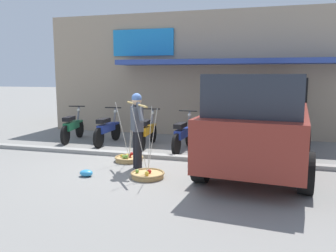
{
  "coord_description": "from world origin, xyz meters",
  "views": [
    {
      "loc": [
        2.56,
        -7.31,
        2.08
      ],
      "look_at": [
        0.36,
        0.6,
        0.85
      ],
      "focal_mm": 36.36,
      "sensor_mm": 36.0,
      "label": 1
    }
  ],
  "objects_px": {
    "motorcycle_end_of_row": "(183,135)",
    "parked_truck": "(261,119)",
    "fruit_vendor": "(137,126)",
    "motorcycle_nearest_shop": "(72,127)",
    "motorcycle_second_in_row": "(107,129)",
    "wooden_crate": "(225,141)",
    "fruit_basket_left_side": "(129,158)",
    "motorcycle_third_in_row": "(147,131)",
    "fruit_basket_right_side": "(148,174)",
    "plastic_litter_bag": "(86,173)"
  },
  "relations": [
    {
      "from": "motorcycle_end_of_row",
      "to": "parked_truck",
      "type": "distance_m",
      "value": 2.51
    },
    {
      "from": "fruit_vendor",
      "to": "motorcycle_nearest_shop",
      "type": "distance_m",
      "value": 4.04
    },
    {
      "from": "motorcycle_second_in_row",
      "to": "motorcycle_nearest_shop",
      "type": "bearing_deg",
      "value": 174.03
    },
    {
      "from": "wooden_crate",
      "to": "fruit_basket_left_side",
      "type": "bearing_deg",
      "value": -131.19
    },
    {
      "from": "motorcycle_second_in_row",
      "to": "wooden_crate",
      "type": "distance_m",
      "value": 3.56
    },
    {
      "from": "fruit_vendor",
      "to": "motorcycle_third_in_row",
      "type": "bearing_deg",
      "value": 103.67
    },
    {
      "from": "fruit_basket_right_side",
      "to": "plastic_litter_bag",
      "type": "bearing_deg",
      "value": -168.71
    },
    {
      "from": "fruit_basket_right_side",
      "to": "motorcycle_nearest_shop",
      "type": "xyz_separation_m",
      "value": [
        -3.57,
        3.07,
        0.38
      ]
    },
    {
      "from": "motorcycle_second_in_row",
      "to": "parked_truck",
      "type": "relative_size",
      "value": 0.37
    },
    {
      "from": "fruit_vendor",
      "to": "fruit_basket_right_side",
      "type": "relative_size",
      "value": 1.17
    },
    {
      "from": "fruit_vendor",
      "to": "motorcycle_nearest_shop",
      "type": "relative_size",
      "value": 0.94
    },
    {
      "from": "fruit_vendor",
      "to": "motorcycle_second_in_row",
      "type": "relative_size",
      "value": 0.93
    },
    {
      "from": "motorcycle_end_of_row",
      "to": "plastic_litter_bag",
      "type": "height_order",
      "value": "motorcycle_end_of_row"
    },
    {
      "from": "motorcycle_nearest_shop",
      "to": "motorcycle_second_in_row",
      "type": "distance_m",
      "value": 1.28
    },
    {
      "from": "fruit_vendor",
      "to": "motorcycle_nearest_shop",
      "type": "xyz_separation_m",
      "value": [
        -3.14,
        2.49,
        -0.52
      ]
    },
    {
      "from": "motorcycle_second_in_row",
      "to": "motorcycle_end_of_row",
      "type": "bearing_deg",
      "value": -7.36
    },
    {
      "from": "fruit_vendor",
      "to": "motorcycle_end_of_row",
      "type": "distance_m",
      "value": 2.18
    },
    {
      "from": "fruit_basket_left_side",
      "to": "motorcycle_second_in_row",
      "type": "xyz_separation_m",
      "value": [
        -1.42,
        1.78,
        0.38
      ]
    },
    {
      "from": "motorcycle_nearest_shop",
      "to": "fruit_basket_left_side",
      "type": "bearing_deg",
      "value": -35.36
    },
    {
      "from": "parked_truck",
      "to": "wooden_crate",
      "type": "height_order",
      "value": "parked_truck"
    },
    {
      "from": "motorcycle_third_in_row",
      "to": "parked_truck",
      "type": "relative_size",
      "value": 0.37
    },
    {
      "from": "motorcycle_third_in_row",
      "to": "motorcycle_nearest_shop",
      "type": "bearing_deg",
      "value": 175.8
    },
    {
      "from": "fruit_basket_left_side",
      "to": "wooden_crate",
      "type": "height_order",
      "value": "fruit_basket_left_side"
    },
    {
      "from": "fruit_basket_right_side",
      "to": "parked_truck",
      "type": "distance_m",
      "value": 2.79
    },
    {
      "from": "fruit_vendor",
      "to": "motorcycle_end_of_row",
      "type": "bearing_deg",
      "value": 74.37
    },
    {
      "from": "motorcycle_third_in_row",
      "to": "parked_truck",
      "type": "xyz_separation_m",
      "value": [
        3.19,
        -1.53,
        0.68
      ]
    },
    {
      "from": "motorcycle_third_in_row",
      "to": "wooden_crate",
      "type": "xyz_separation_m",
      "value": [
        2.19,
        0.65,
        -0.29
      ]
    },
    {
      "from": "motorcycle_second_in_row",
      "to": "parked_truck",
      "type": "height_order",
      "value": "parked_truck"
    },
    {
      "from": "motorcycle_second_in_row",
      "to": "motorcycle_end_of_row",
      "type": "distance_m",
      "value": 2.45
    },
    {
      "from": "fruit_basket_right_side",
      "to": "fruit_basket_left_side",
      "type": "bearing_deg",
      "value": 127.2
    },
    {
      "from": "fruit_basket_left_side",
      "to": "motorcycle_nearest_shop",
      "type": "xyz_separation_m",
      "value": [
        -2.7,
        1.91,
        0.38
      ]
    },
    {
      "from": "motorcycle_third_in_row",
      "to": "wooden_crate",
      "type": "relative_size",
      "value": 4.14
    },
    {
      "from": "motorcycle_nearest_shop",
      "to": "plastic_litter_bag",
      "type": "bearing_deg",
      "value": -55.12
    },
    {
      "from": "fruit_basket_right_side",
      "to": "motorcycle_nearest_shop",
      "type": "bearing_deg",
      "value": 139.34
    },
    {
      "from": "parked_truck",
      "to": "plastic_litter_bag",
      "type": "xyz_separation_m",
      "value": [
        -3.45,
        -1.6,
        -1.06
      ]
    },
    {
      "from": "fruit_vendor",
      "to": "motorcycle_end_of_row",
      "type": "xyz_separation_m",
      "value": [
        0.57,
        2.04,
        -0.52
      ]
    },
    {
      "from": "parked_truck",
      "to": "fruit_basket_left_side",
      "type": "bearing_deg",
      "value": -176.36
    },
    {
      "from": "motorcycle_second_in_row",
      "to": "wooden_crate",
      "type": "bearing_deg",
      "value": 9.59
    },
    {
      "from": "fruit_vendor",
      "to": "plastic_litter_bag",
      "type": "xyz_separation_m",
      "value": [
        -0.82,
        -0.83,
        -0.91
      ]
    },
    {
      "from": "fruit_basket_left_side",
      "to": "motorcycle_third_in_row",
      "type": "distance_m",
      "value": 1.77
    },
    {
      "from": "fruit_basket_left_side",
      "to": "motorcycle_second_in_row",
      "type": "distance_m",
      "value": 2.31
    },
    {
      "from": "motorcycle_third_in_row",
      "to": "parked_truck",
      "type": "height_order",
      "value": "parked_truck"
    },
    {
      "from": "motorcycle_third_in_row",
      "to": "parked_truck",
      "type": "distance_m",
      "value": 3.6
    },
    {
      "from": "plastic_litter_bag",
      "to": "fruit_basket_right_side",
      "type": "bearing_deg",
      "value": 11.29
    },
    {
      "from": "fruit_basket_left_side",
      "to": "motorcycle_second_in_row",
      "type": "bearing_deg",
      "value": 128.62
    },
    {
      "from": "parked_truck",
      "to": "motorcycle_third_in_row",
      "type": "bearing_deg",
      "value": 154.41
    },
    {
      "from": "motorcycle_second_in_row",
      "to": "plastic_litter_bag",
      "type": "relative_size",
      "value": 6.5
    },
    {
      "from": "motorcycle_second_in_row",
      "to": "motorcycle_third_in_row",
      "type": "bearing_deg",
      "value": -2.46
    },
    {
      "from": "fruit_basket_left_side",
      "to": "motorcycle_end_of_row",
      "type": "relative_size",
      "value": 0.8
    },
    {
      "from": "fruit_basket_right_side",
      "to": "motorcycle_nearest_shop",
      "type": "distance_m",
      "value": 4.73
    }
  ]
}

